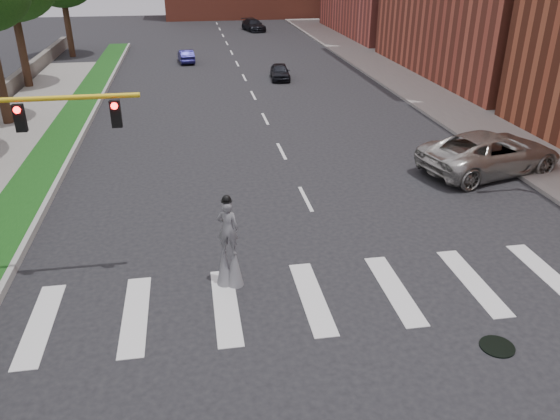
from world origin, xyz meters
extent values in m
plane|color=black|center=(0.00, 0.00, 0.00)|extent=(160.00, 160.00, 0.00)
cube|color=#124213|center=(-11.50, 20.00, 0.12)|extent=(2.00, 60.00, 0.25)
cube|color=#999A94|center=(-10.45, 20.00, 0.14)|extent=(0.20, 60.00, 0.28)
cube|color=gray|center=(12.50, 25.00, 0.09)|extent=(5.00, 90.00, 0.18)
cylinder|color=black|center=(3.00, -2.00, 0.02)|extent=(0.90, 0.90, 0.04)
cylinder|color=gold|center=(-8.40, 3.00, 5.80)|extent=(5.20, 0.14, 0.14)
cube|color=black|center=(-9.00, 3.00, 5.30)|extent=(0.28, 0.18, 0.75)
cylinder|color=#FF0C0C|center=(-9.00, 2.90, 5.55)|extent=(0.18, 0.06, 0.18)
cube|color=black|center=(-6.50, 3.00, 5.30)|extent=(0.28, 0.18, 0.75)
cylinder|color=#FF0C0C|center=(-6.50, 2.90, 5.55)|extent=(0.18, 0.06, 0.18)
cylinder|color=#311E13|center=(-3.48, 2.07, 0.54)|extent=(0.07, 0.07, 1.09)
cylinder|color=#311E13|center=(-3.78, 2.18, 0.54)|extent=(0.07, 0.07, 1.09)
cone|color=slate|center=(-3.48, 2.07, 0.68)|extent=(0.52, 0.52, 1.36)
cone|color=slate|center=(-3.78, 2.18, 0.68)|extent=(0.52, 0.52, 1.36)
imported|color=slate|center=(-3.63, 2.13, 1.96)|extent=(0.74, 0.60, 1.75)
sphere|color=black|center=(-3.63, 2.13, 2.90)|extent=(0.26, 0.26, 0.26)
cylinder|color=black|center=(-3.63, 2.13, 2.85)|extent=(0.34, 0.34, 0.02)
cube|color=yellow|center=(-3.58, 2.26, 2.44)|extent=(0.22, 0.05, 0.10)
imported|color=#B1AFA7|center=(9.00, 9.60, 0.94)|extent=(7.35, 4.72, 1.89)
imported|color=black|center=(2.75, 30.90, 0.61)|extent=(1.74, 3.69, 1.22)
imported|color=navy|center=(-4.52, 39.28, 0.59)|extent=(1.59, 3.66, 1.17)
imported|color=black|center=(4.13, 59.45, 0.70)|extent=(3.01, 5.17, 1.41)
cylinder|color=#311E13|center=(-16.17, 30.87, 2.93)|extent=(0.56, 0.56, 5.86)
cylinder|color=#311E13|center=(-15.32, 44.24, 2.77)|extent=(0.56, 0.56, 5.54)
camera|label=1|loc=(-4.46, -12.20, 9.40)|focal=35.00mm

